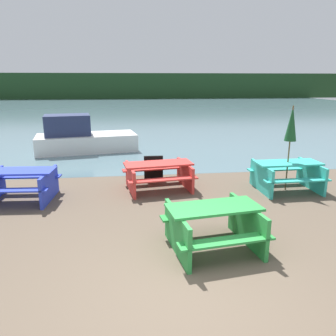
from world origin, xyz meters
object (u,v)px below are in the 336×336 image
at_px(picnic_table_teal, 287,173).
at_px(picnic_table_green, 213,224).
at_px(signboard, 154,168).
at_px(boat, 82,138).
at_px(picnic_table_blue, 20,182).
at_px(umbrella_darkgreen, 292,124).
at_px(picnic_table_red, 158,173).

bearing_deg(picnic_table_teal, picnic_table_green, -133.60).
relative_size(picnic_table_green, signboard, 2.36).
relative_size(boat, signboard, 5.67).
relative_size(picnic_table_green, picnic_table_blue, 1.02).
bearing_deg(umbrella_darkgreen, picnic_table_red, 172.05).
xyz_separation_m(picnic_table_red, umbrella_darkgreen, (3.41, -0.48, 1.33)).
relative_size(picnic_table_green, boat, 0.42).
distance_m(picnic_table_blue, picnic_table_red, 3.46).
height_order(picnic_table_green, picnic_table_red, picnic_table_green).
xyz_separation_m(picnic_table_blue, picnic_table_red, (3.43, 0.49, -0.02)).
bearing_deg(boat, picnic_table_blue, -106.84).
bearing_deg(picnic_table_red, umbrella_darkgreen, -7.95).
xyz_separation_m(picnic_table_teal, signboard, (-3.48, 1.23, -0.09)).
bearing_deg(umbrella_darkgreen, boat, 136.72).
xyz_separation_m(picnic_table_teal, picnic_table_red, (-3.41, 0.48, -0.02)).
bearing_deg(picnic_table_red, picnic_table_blue, -171.83).
distance_m(picnic_table_green, picnic_table_teal, 3.98).
bearing_deg(picnic_table_blue, picnic_table_teal, 0.14).
xyz_separation_m(picnic_table_green, boat, (-3.38, 8.66, 0.09)).
height_order(picnic_table_teal, umbrella_darkgreen, umbrella_darkgreen).
distance_m(picnic_table_blue, signboard, 3.58).
xyz_separation_m(picnic_table_red, boat, (-2.72, 5.30, 0.11)).
bearing_deg(picnic_table_red, picnic_table_green, -78.88).
height_order(umbrella_darkgreen, signboard, umbrella_darkgreen).
distance_m(picnic_table_green, picnic_table_red, 3.42).
bearing_deg(picnic_table_teal, picnic_table_blue, -179.86).
bearing_deg(umbrella_darkgreen, signboard, 160.60).
xyz_separation_m(picnic_table_green, signboard, (-0.74, 4.11, -0.09)).
xyz_separation_m(picnic_table_blue, picnic_table_teal, (6.83, 0.02, 0.00)).
bearing_deg(picnic_table_teal, boat, 136.72).
bearing_deg(boat, picnic_table_green, -78.55).
height_order(picnic_table_green, picnic_table_blue, picnic_table_green).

